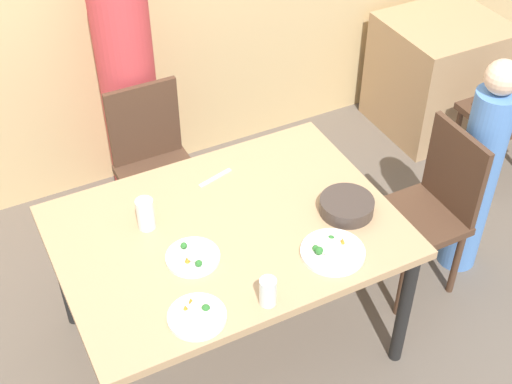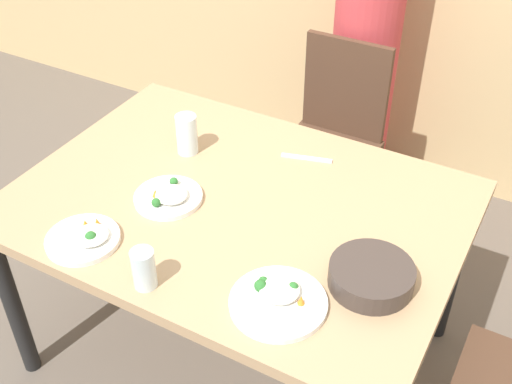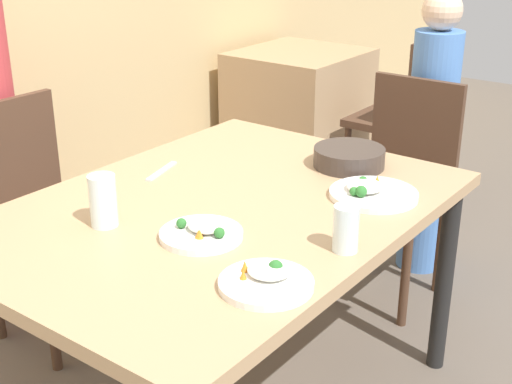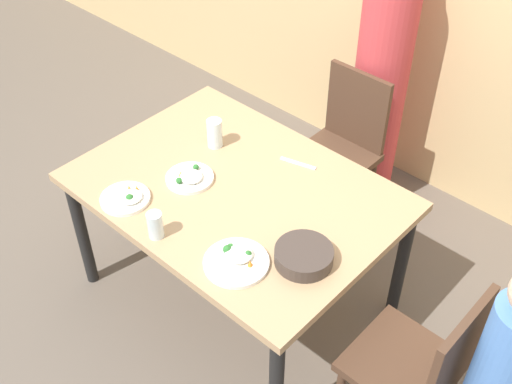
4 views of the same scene
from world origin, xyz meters
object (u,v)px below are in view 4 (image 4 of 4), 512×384
at_px(bowl_curry, 304,255).
at_px(plate_rice_adult, 127,198).
at_px(chair_child_spot, 420,366).
at_px(person_adult, 381,80).
at_px(glass_water_tall, 215,133).
at_px(chair_adult_spot, 341,145).

height_order(bowl_curry, plate_rice_adult, bowl_curry).
bearing_deg(chair_child_spot, plate_rice_adult, -77.00).
distance_m(person_adult, glass_water_tall, 1.05).
distance_m(chair_adult_spot, bowl_curry, 1.15).
xyz_separation_m(chair_child_spot, bowl_curry, (-0.54, -0.06, 0.28)).
distance_m(chair_adult_spot, plate_rice_adult, 1.29).
bearing_deg(chair_child_spot, bowl_curry, -83.32).
bearing_deg(plate_rice_adult, person_adult, 80.00).
bearing_deg(chair_child_spot, chair_adult_spot, -130.90).
xyz_separation_m(person_adult, glass_water_tall, (-0.27, -1.01, 0.05)).
xyz_separation_m(bowl_curry, glass_water_tall, (-0.80, 0.30, 0.04)).
distance_m(chair_child_spot, bowl_curry, 0.61).
relative_size(chair_child_spot, person_adult, 0.56).
distance_m(person_adult, bowl_curry, 1.41).
height_order(chair_child_spot, plate_rice_adult, chair_child_spot).
relative_size(person_adult, glass_water_tall, 11.16).
distance_m(chair_adult_spot, person_adult, 0.42).
distance_m(chair_child_spot, person_adult, 1.66).
relative_size(chair_adult_spot, chair_child_spot, 1.00).
height_order(plate_rice_adult, glass_water_tall, glass_water_tall).
bearing_deg(chair_adult_spot, bowl_curry, -62.00).
relative_size(chair_adult_spot, plate_rice_adult, 4.07).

